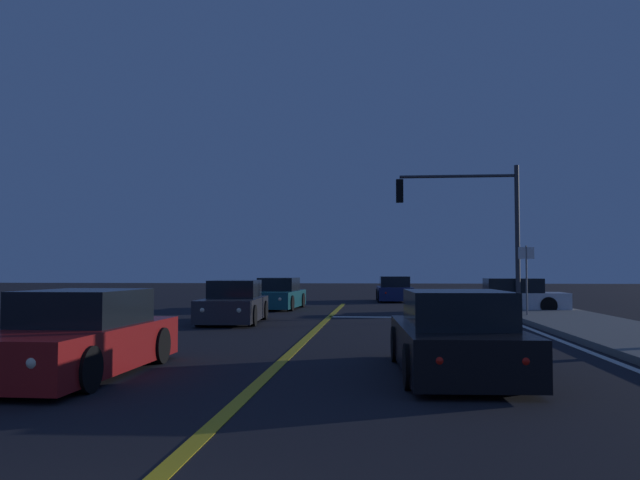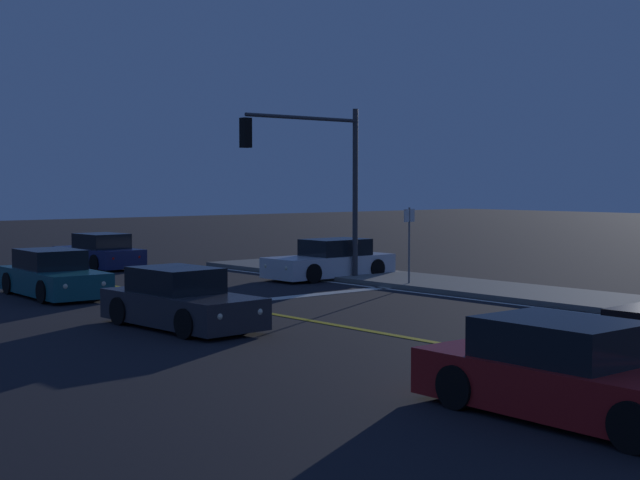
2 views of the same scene
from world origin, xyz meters
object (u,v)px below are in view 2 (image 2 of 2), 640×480
object	(u,v)px
car_parked_curb_charcoal	(181,302)
street_sign_corner	(409,234)
car_distant_tail_red	(572,376)
car_following_oncoming_white	(331,261)
car_lead_oncoming_teal	(53,276)
car_side_waiting_navy	(99,253)
traffic_signal_near_right	(316,164)

from	to	relation	value
car_parked_curb_charcoal	street_sign_corner	world-z (taller)	street_sign_corner
car_distant_tail_red	car_following_oncoming_white	bearing A→B (deg)	-120.21
car_lead_oncoming_teal	car_parked_curb_charcoal	bearing A→B (deg)	90.60
car_distant_tail_red	car_parked_curb_charcoal	bearing A→B (deg)	-90.13
car_lead_oncoming_teal	car_following_oncoming_white	bearing A→B (deg)	174.80
car_side_waiting_navy	traffic_signal_near_right	world-z (taller)	traffic_signal_near_right
car_parked_curb_charcoal	traffic_signal_near_right	distance (m)	10.15
car_following_oncoming_white	car_distant_tail_red	world-z (taller)	same
car_side_waiting_navy	car_parked_curb_charcoal	bearing A→B (deg)	-112.40
car_side_waiting_navy	street_sign_corner	bearing A→B (deg)	-73.36
car_lead_oncoming_teal	street_sign_corner	world-z (taller)	street_sign_corner
car_following_oncoming_white	traffic_signal_near_right	size ratio (longest dim) A/B	0.82
car_lead_oncoming_teal	car_parked_curb_charcoal	world-z (taller)	same
car_distant_tail_red	traffic_signal_near_right	bearing A→B (deg)	-117.68
traffic_signal_near_right	street_sign_corner	bearing A→B (deg)	116.79
car_side_waiting_navy	street_sign_corner	world-z (taller)	street_sign_corner
car_lead_oncoming_teal	traffic_signal_near_right	xyz separation A→B (m)	(7.92, -2.31, 3.28)
traffic_signal_near_right	car_side_waiting_navy	bearing A→B (deg)	-73.86
car_parked_curb_charcoal	street_sign_corner	distance (m)	9.92
street_sign_corner	car_distant_tail_red	bearing A→B (deg)	-127.79
car_following_oncoming_white	car_parked_curb_charcoal	size ratio (longest dim) A/B	1.09
car_following_oncoming_white	traffic_signal_near_right	world-z (taller)	traffic_signal_near_right
street_sign_corner	traffic_signal_near_right	bearing A→B (deg)	116.79
car_distant_tail_red	car_parked_curb_charcoal	size ratio (longest dim) A/B	1.07
car_following_oncoming_white	car_parked_curb_charcoal	bearing A→B (deg)	121.85
car_following_oncoming_white	car_parked_curb_charcoal	distance (m)	11.41
car_distant_tail_red	car_parked_curb_charcoal	world-z (taller)	same
car_following_oncoming_white	car_lead_oncoming_teal	xyz separation A→B (m)	(-9.42, 1.31, -0.00)
car_distant_tail_red	traffic_signal_near_right	size ratio (longest dim) A/B	0.81
car_lead_oncoming_teal	street_sign_corner	bearing A→B (deg)	154.01
car_parked_curb_charcoal	car_lead_oncoming_teal	bearing A→B (deg)	-94.97
car_parked_curb_charcoal	street_sign_corner	bearing A→B (deg)	-169.84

